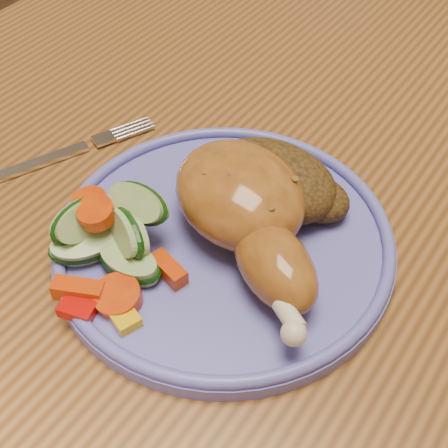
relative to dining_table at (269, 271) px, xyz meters
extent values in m
cube|color=brown|center=(0.00, 0.00, 0.06)|extent=(0.90, 1.40, 0.04)
cube|color=brown|center=(-0.39, 0.64, -0.31)|extent=(0.06, 0.06, 0.71)
cube|color=#4C2D16|center=(0.00, 0.55, -0.24)|extent=(0.42, 0.42, 0.04)
cylinder|color=#4C2D16|center=(-0.18, 0.37, -0.46)|extent=(0.04, 0.04, 0.41)
cylinder|color=#4C2D16|center=(-0.18, 0.73, -0.46)|extent=(0.04, 0.04, 0.41)
cylinder|color=#5856B5|center=(-0.01, -0.06, 0.09)|extent=(0.27, 0.27, 0.01)
torus|color=#5856B5|center=(-0.01, -0.06, 0.10)|extent=(0.26, 0.26, 0.01)
ellipsoid|color=#9A5B20|center=(-0.01, -0.04, 0.13)|extent=(0.14, 0.13, 0.06)
ellipsoid|color=#9A5B20|center=(0.05, -0.08, 0.12)|extent=(0.10, 0.09, 0.05)
sphere|color=beige|center=(0.09, -0.12, 0.12)|extent=(0.02, 0.02, 0.02)
ellipsoid|color=#4B3212|center=(0.00, 0.00, 0.12)|extent=(0.11, 0.08, 0.05)
ellipsoid|color=#4B3212|center=(0.03, 0.01, 0.11)|extent=(0.06, 0.04, 0.03)
ellipsoid|color=#4B3212|center=(-0.04, -0.01, 0.10)|extent=(0.05, 0.04, 0.02)
cube|color=#A50A05|center=(-0.05, -0.17, 0.10)|extent=(0.03, 0.03, 0.01)
cube|color=#E5A507|center=(-0.02, -0.16, 0.10)|extent=(0.03, 0.02, 0.01)
cube|color=#D23F07|center=(-0.06, -0.17, 0.10)|extent=(0.04, 0.03, 0.01)
cube|color=#D23F07|center=(-0.02, -0.11, 0.10)|extent=(0.03, 0.02, 0.01)
cylinder|color=#D23F07|center=(-0.08, -0.12, 0.13)|extent=(0.03, 0.03, 0.02)
cylinder|color=#D23F07|center=(-0.12, -0.10, 0.10)|extent=(0.03, 0.03, 0.02)
cylinder|color=#D23F07|center=(-0.04, -0.15, 0.10)|extent=(0.03, 0.04, 0.02)
cylinder|color=#A3BB79|center=(-0.06, -0.11, 0.12)|extent=(0.06, 0.05, 0.05)
cylinder|color=#A3BB79|center=(-0.06, -0.09, 0.13)|extent=(0.05, 0.04, 0.04)
cylinder|color=#A3BB79|center=(-0.05, -0.13, 0.10)|extent=(0.05, 0.05, 0.02)
cylinder|color=#A3BB79|center=(-0.09, -0.13, 0.12)|extent=(0.04, 0.05, 0.05)
cylinder|color=#A3BB79|center=(-0.09, -0.11, 0.10)|extent=(0.07, 0.07, 0.02)
cylinder|color=#A3BB79|center=(-0.09, -0.13, 0.11)|extent=(0.07, 0.07, 0.03)
cube|color=silver|center=(-0.21, -0.08, 0.09)|extent=(0.05, 0.10, 0.00)
cube|color=silver|center=(-0.18, -0.02, 0.09)|extent=(0.04, 0.06, 0.00)
camera|label=1|loc=(0.18, -0.33, 0.46)|focal=50.00mm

